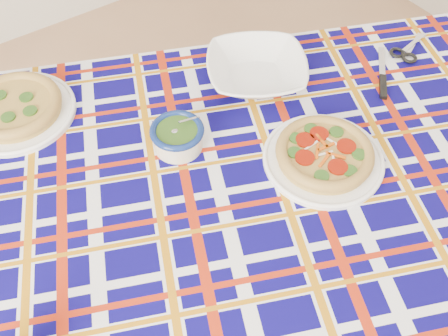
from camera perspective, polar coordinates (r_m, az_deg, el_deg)
dining_table at (r=1.21m, az=2.37°, el=-2.69°), size 1.76×1.47×0.71m
tablecloth at (r=1.19m, az=2.41°, el=-2.03°), size 1.80×1.51×0.10m
main_focaccia_plate at (r=1.17m, az=11.41°, el=1.67°), size 0.39×0.39×0.06m
pesto_bowl at (r=1.18m, az=-5.35°, el=3.74°), size 0.18×0.18×0.08m
serving_bowl at (r=1.35m, az=3.73°, el=11.04°), size 0.36×0.36×0.06m
second_focaccia_plate at (r=1.36m, az=-22.85°, el=6.50°), size 0.42×0.42×0.05m
table_knife at (r=1.48m, az=17.61°, el=11.41°), size 0.18×0.18×0.01m
kitchen_scissors at (r=1.58m, az=20.89°, el=13.21°), size 0.20×0.13×0.02m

